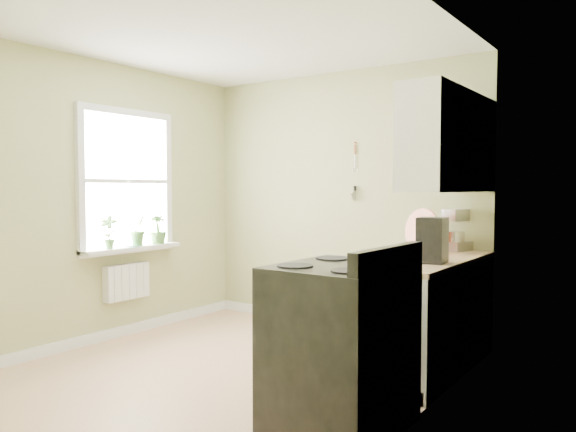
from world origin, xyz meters
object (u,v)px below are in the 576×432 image
Objects in this scene: stand_mixer at (458,231)px; kettle at (430,239)px; stove at (340,346)px; coffee_maker at (432,241)px.

stand_mixer reaches higher than kettle.
stove is 2.08m from kettle.
stove is 1.29m from coffee_maker.
stove is at bearing -96.91° from coffee_maker.
stand_mixer is 0.27m from kettle.
coffee_maker is (0.34, -0.85, 0.06)m from kettle.
stand_mixer is 1.00m from coffee_maker.
kettle is (-0.20, 2.01, 0.50)m from stove.
kettle is at bearing 95.79° from stove.
coffee_maker is (0.13, -0.99, -0.01)m from stand_mixer.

